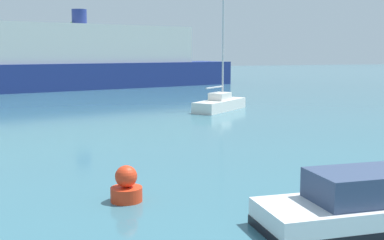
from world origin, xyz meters
TOP-DOWN VIEW (x-y plane):
  - sailboat_inner at (6.98, 25.54)m, footprint 4.86×4.30m
  - ferry_distant at (1.04, 48.91)m, footprint 36.25×13.82m
  - buoy_marker at (-3.40, 8.26)m, footprint 0.84×0.84m
  - hill_central at (6.24, 97.65)m, footprint 27.15×27.15m

SIDE VIEW (x-z plane):
  - buoy_marker at x=-3.40m, z-range -0.08..0.88m
  - sailboat_inner at x=6.98m, z-range -3.44..4.44m
  - ferry_distant at x=1.04m, z-range -1.22..7.14m
  - hill_central at x=6.24m, z-range 0.00..10.11m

